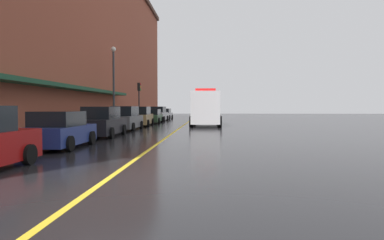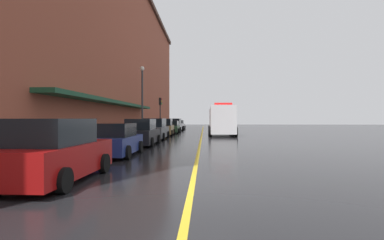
{
  "view_description": "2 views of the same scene",
  "coord_description": "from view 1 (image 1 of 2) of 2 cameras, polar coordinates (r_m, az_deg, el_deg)",
  "views": [
    {
      "loc": [
        2.54,
        -8.23,
        1.8
      ],
      "look_at": [
        1.29,
        15.66,
        0.86
      ],
      "focal_mm": 31.75,
      "sensor_mm": 36.0,
      "label": 1
    },
    {
      "loc": [
        0.35,
        -7.8,
        1.84
      ],
      "look_at": [
        -1.15,
        26.54,
        1.65
      ],
      "focal_mm": 27.37,
      "sensor_mm": 36.0,
      "label": 2
    }
  ],
  "objects": [
    {
      "name": "parked_car_1",
      "position": [
        15.96,
        -21.34,
        -1.67
      ],
      "size": [
        2.11,
        4.15,
        1.6
      ],
      "rotation": [
        0.0,
        0.0,
        1.58
      ],
      "color": "navy",
      "rests_on": "ground"
    },
    {
      "name": "sidewalk_left",
      "position": [
        34.4,
        -11.72,
        -0.68
      ],
      "size": [
        2.4,
        70.0,
        0.15
      ],
      "primitive_type": "cube",
      "color": "gray",
      "rests_on": "ground"
    },
    {
      "name": "traffic_light_near",
      "position": [
        38.07,
        -8.89,
        4.26
      ],
      "size": [
        0.38,
        0.36,
        4.3
      ],
      "color": "#232326",
      "rests_on": "sidewalk_left"
    },
    {
      "name": "street_lamp_left",
      "position": [
        30.94,
        -13.03,
        7.0
      ],
      "size": [
        0.44,
        0.44,
        6.94
      ],
      "color": "#33383D",
      "rests_on": "sidewalk_left"
    },
    {
      "name": "parked_car_3",
      "position": [
        26.86,
        -11.08,
        0.18
      ],
      "size": [
        2.03,
        4.66,
        1.84
      ],
      "rotation": [
        0.0,
        0.0,
        1.56
      ],
      "color": "#595B60",
      "rests_on": "ground"
    },
    {
      "name": "brick_building_left",
      "position": [
        36.11,
        -21.35,
        14.09
      ],
      "size": [
        10.21,
        64.0,
        18.59
      ],
      "color": "brown",
      "rests_on": "ground"
    },
    {
      "name": "lane_center_stripe",
      "position": [
        33.37,
        -1.36,
        -0.84
      ],
      "size": [
        0.16,
        70.0,
        0.01
      ],
      "primitive_type": "cube",
      "color": "gold",
      "rests_on": "ground"
    },
    {
      "name": "parking_meter_1",
      "position": [
        37.96,
        -8.99,
        1.1
      ],
      "size": [
        0.14,
        0.18,
        1.33
      ],
      "color": "#4C4C51",
      "rests_on": "sidewalk_left"
    },
    {
      "name": "parked_car_5",
      "position": [
        37.86,
        -6.76,
        0.61
      ],
      "size": [
        2.18,
        4.82,
        1.53
      ],
      "rotation": [
        0.0,
        0.0,
        1.59
      ],
      "color": "#2D5133",
      "rests_on": "ground"
    },
    {
      "name": "parked_car_6",
      "position": [
        43.18,
        -5.67,
        0.97
      ],
      "size": [
        2.17,
        4.49,
        1.82
      ],
      "rotation": [
        0.0,
        0.0,
        1.53
      ],
      "color": "silver",
      "rests_on": "ground"
    },
    {
      "name": "box_truck",
      "position": [
        32.31,
        2.35,
        1.9
      ],
      "size": [
        2.82,
        8.02,
        3.38
      ],
      "rotation": [
        0.0,
        0.0,
        -1.57
      ],
      "color": "silver",
      "rests_on": "ground"
    },
    {
      "name": "parked_car_2",
      "position": [
        21.27,
        -14.81,
        -0.41
      ],
      "size": [
        2.12,
        4.78,
        1.81
      ],
      "rotation": [
        0.0,
        0.0,
        1.59
      ],
      "color": "black",
      "rests_on": "ground"
    },
    {
      "name": "parked_car_4",
      "position": [
        32.46,
        -8.69,
        0.53
      ],
      "size": [
        2.17,
        4.64,
        1.81
      ],
      "rotation": [
        0.0,
        0.0,
        1.6
      ],
      "color": "#A5844C",
      "rests_on": "ground"
    },
    {
      "name": "parked_car_7",
      "position": [
        48.94,
        -4.66,
        0.99
      ],
      "size": [
        2.09,
        4.81,
        1.55
      ],
      "rotation": [
        0.0,
        0.0,
        1.56
      ],
      "color": "silver",
      "rests_on": "ground"
    },
    {
      "name": "ground_plane",
      "position": [
        33.37,
        -1.36,
        -0.85
      ],
      "size": [
        112.0,
        112.0,
        0.0
      ],
      "primitive_type": "plane",
      "color": "black"
    }
  ]
}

